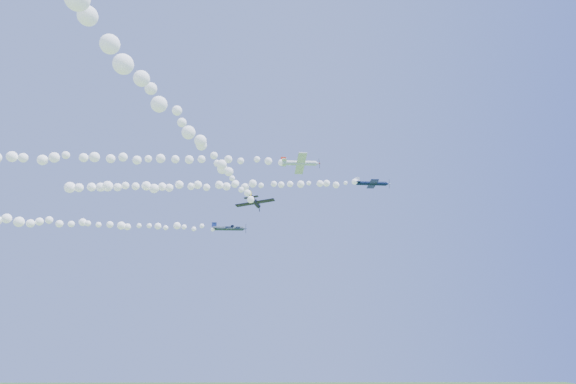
{
  "coord_description": "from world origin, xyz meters",
  "views": [
    {
      "loc": [
        5.0,
        -95.53,
        18.23
      ],
      "look_at": [
        5.99,
        -4.19,
        46.18
      ],
      "focal_mm": 30.0,
      "sensor_mm": 36.0,
      "label": 1
    }
  ],
  "objects_px": {
    "plane_white": "(300,163)",
    "plane_black": "(255,202)",
    "plane_grey": "(229,228)",
    "plane_navy": "(372,183)"
  },
  "relations": [
    {
      "from": "plane_grey",
      "to": "plane_black",
      "type": "distance_m",
      "value": 30.78
    },
    {
      "from": "plane_white",
      "to": "plane_navy",
      "type": "xyz_separation_m",
      "value": [
        16.72,
        12.63,
        -0.12
      ]
    },
    {
      "from": "plane_white",
      "to": "plane_black",
      "type": "distance_m",
      "value": 19.95
    },
    {
      "from": "plane_white",
      "to": "plane_grey",
      "type": "xyz_separation_m",
      "value": [
        -15.64,
        16.08,
        -9.83
      ]
    },
    {
      "from": "plane_navy",
      "to": "plane_black",
      "type": "xyz_separation_m",
      "value": [
        -24.83,
        -26.31,
        -11.91
      ]
    },
    {
      "from": "plane_grey",
      "to": "plane_black",
      "type": "xyz_separation_m",
      "value": [
        7.52,
        -29.77,
        -2.2
      ]
    },
    {
      "from": "plane_navy",
      "to": "plane_black",
      "type": "height_order",
      "value": "plane_navy"
    },
    {
      "from": "plane_grey",
      "to": "plane_black",
      "type": "height_order",
      "value": "plane_grey"
    },
    {
      "from": "plane_white",
      "to": "plane_grey",
      "type": "height_order",
      "value": "plane_white"
    },
    {
      "from": "plane_white",
      "to": "plane_navy",
      "type": "height_order",
      "value": "plane_navy"
    }
  ]
}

